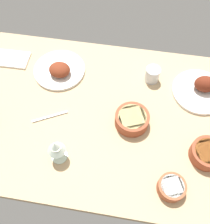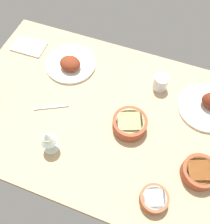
# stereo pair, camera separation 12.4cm
# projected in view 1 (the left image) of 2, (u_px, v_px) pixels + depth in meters

# --- Properties ---
(dining_table) EXTENTS (1.40, 0.90, 0.04)m
(dining_table) POSITION_uv_depth(u_px,v_px,m) (105.00, 116.00, 1.28)
(dining_table) COLOR tan
(dining_table) RESTS_ON ground
(plate_center_main) EXTENTS (0.27, 0.27, 0.09)m
(plate_center_main) POSITION_uv_depth(u_px,v_px,m) (201.00, 89.00, 1.30)
(plate_center_main) COLOR silver
(plate_center_main) RESTS_ON dining_table
(plate_near_viewer) EXTENTS (0.27, 0.27, 0.08)m
(plate_near_viewer) POSITION_uv_depth(u_px,v_px,m) (60.00, 70.00, 1.37)
(plate_near_viewer) COLOR silver
(plate_near_viewer) RESTS_ON dining_table
(bowl_soup) EXTENTS (0.15, 0.15, 0.06)m
(bowl_soup) POSITION_uv_depth(u_px,v_px,m) (207.00, 153.00, 1.12)
(bowl_soup) COLOR brown
(bowl_soup) RESTS_ON dining_table
(bowl_pasta) EXTENTS (0.16, 0.16, 0.06)m
(bowl_pasta) POSITION_uv_depth(u_px,v_px,m) (132.00, 119.00, 1.21)
(bowl_pasta) COLOR brown
(bowl_pasta) RESTS_ON dining_table
(bowl_cream) EXTENTS (0.11, 0.11, 0.05)m
(bowl_cream) POSITION_uv_depth(u_px,v_px,m) (171.00, 187.00, 1.05)
(bowl_cream) COLOR #A35133
(bowl_cream) RESTS_ON dining_table
(wine_glass) EXTENTS (0.08, 0.08, 0.14)m
(wine_glass) POSITION_uv_depth(u_px,v_px,m) (56.00, 148.00, 1.06)
(wine_glass) COLOR silver
(wine_glass) RESTS_ON dining_table
(water_tumbler) EXTENTS (0.07, 0.07, 0.08)m
(water_tumbler) POSITION_uv_depth(u_px,v_px,m) (152.00, 75.00, 1.33)
(water_tumbler) COLOR silver
(water_tumbler) RESTS_ON dining_table
(folded_napkin) EXTENTS (0.19, 0.12, 0.01)m
(folded_napkin) POSITION_uv_depth(u_px,v_px,m) (12.00, 59.00, 1.43)
(folded_napkin) COLOR white
(folded_napkin) RESTS_ON dining_table
(fork_loose) EXTENTS (0.16, 0.09, 0.01)m
(fork_loose) POSITION_uv_depth(u_px,v_px,m) (50.00, 117.00, 1.25)
(fork_loose) COLOR silver
(fork_loose) RESTS_ON dining_table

